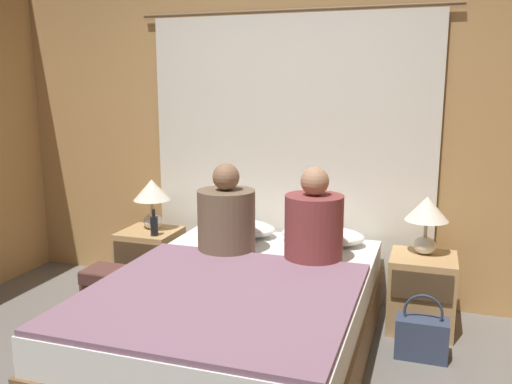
% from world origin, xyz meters
% --- Properties ---
extents(wall_back, '(4.67, 0.06, 2.50)m').
position_xyz_m(wall_back, '(0.00, 1.84, 1.25)').
color(wall_back, tan).
rests_on(wall_back, ground_plane).
extents(curtain_panel, '(2.34, 0.02, 2.14)m').
position_xyz_m(curtain_panel, '(0.00, 1.78, 1.07)').
color(curtain_panel, silver).
rests_on(curtain_panel, ground_plane).
extents(bed, '(1.47, 2.08, 0.51)m').
position_xyz_m(bed, '(0.00, 0.69, 0.25)').
color(bed, brown).
rests_on(bed, ground_plane).
extents(nightstand_left, '(0.42, 0.42, 0.50)m').
position_xyz_m(nightstand_left, '(-1.01, 1.44, 0.25)').
color(nightstand_left, tan).
rests_on(nightstand_left, ground_plane).
extents(nightstand_right, '(0.42, 0.42, 0.50)m').
position_xyz_m(nightstand_right, '(1.01, 1.44, 0.25)').
color(nightstand_right, tan).
rests_on(nightstand_right, ground_plane).
extents(lamp_left, '(0.28, 0.28, 0.39)m').
position_xyz_m(lamp_left, '(-1.01, 1.51, 0.77)').
color(lamp_left, silver).
rests_on(lamp_left, nightstand_left).
extents(lamp_right, '(0.28, 0.28, 0.39)m').
position_xyz_m(lamp_right, '(1.01, 1.51, 0.77)').
color(lamp_right, silver).
rests_on(lamp_right, nightstand_right).
extents(pillow_left, '(0.59, 0.35, 0.12)m').
position_xyz_m(pillow_left, '(-0.32, 1.51, 0.57)').
color(pillow_left, white).
rests_on(pillow_left, bed).
extents(pillow_right, '(0.59, 0.35, 0.12)m').
position_xyz_m(pillow_right, '(0.32, 1.51, 0.57)').
color(pillow_right, white).
rests_on(pillow_right, bed).
extents(blanket_on_bed, '(1.41, 1.40, 0.03)m').
position_xyz_m(blanket_on_bed, '(0.00, 0.38, 0.52)').
color(blanket_on_bed, slate).
rests_on(blanket_on_bed, bed).
extents(person_left_in_bed, '(0.38, 0.38, 0.60)m').
position_xyz_m(person_left_in_bed, '(-0.24, 1.12, 0.74)').
color(person_left_in_bed, brown).
rests_on(person_left_in_bed, bed).
extents(person_right_in_bed, '(0.37, 0.37, 0.61)m').
position_xyz_m(person_right_in_bed, '(0.34, 1.12, 0.75)').
color(person_right_in_bed, brown).
rests_on(person_right_in_bed, bed).
extents(beer_bottle_on_left_stand, '(0.06, 0.06, 0.20)m').
position_xyz_m(beer_bottle_on_left_stand, '(-0.91, 1.33, 0.58)').
color(beer_bottle_on_left_stand, black).
rests_on(beer_bottle_on_left_stand, nightstand_left).
extents(backpack_on_floor, '(0.34, 0.27, 0.36)m').
position_xyz_m(backpack_on_floor, '(-1.05, 0.94, 0.20)').
color(backpack_on_floor, brown).
rests_on(backpack_on_floor, ground_plane).
extents(handbag_on_floor, '(0.30, 0.16, 0.40)m').
position_xyz_m(handbag_on_floor, '(1.03, 1.04, 0.13)').
color(handbag_on_floor, '#333D56').
rests_on(handbag_on_floor, ground_plane).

